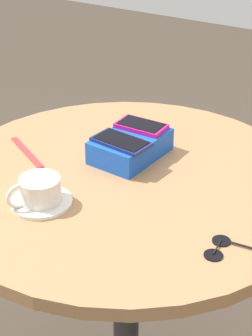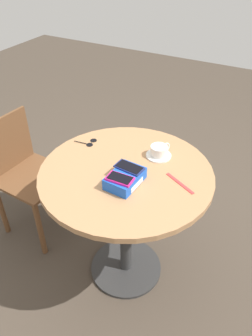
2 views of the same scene
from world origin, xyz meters
name	(u,v)px [view 2 (image 2 of 2)]	position (x,y,z in m)	size (l,w,h in m)	color
ground_plane	(126,268)	(0.00, 0.00, 0.00)	(8.00, 8.00, 0.00)	#42382D
round_table	(126,195)	(0.00, 0.00, 0.63)	(0.88, 0.88, 0.79)	#2D2D2D
phone_box	(125,179)	(-0.08, -0.04, 0.82)	(0.20, 0.14, 0.06)	blue
phone_magenta	(120,179)	(-0.13, -0.04, 0.85)	(0.07, 0.12, 0.01)	#D11975
phone_navy	(129,167)	(-0.04, -0.04, 0.85)	(0.08, 0.14, 0.01)	navy
saucer	(159,156)	(0.20, -0.09, 0.79)	(0.13, 0.13, 0.01)	silver
coffee_cup	(159,150)	(0.20, -0.09, 0.82)	(0.12, 0.09, 0.06)	silver
lanyard_strap	(180,183)	(0.04, -0.27, 0.79)	(0.18, 0.02, 0.00)	red
sunglasses	(90,143)	(0.13, 0.30, 0.79)	(0.09, 0.11, 0.01)	black
chair_near_window	(27,175)	(0.04, 0.77, 0.45)	(0.42, 0.42, 0.83)	brown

